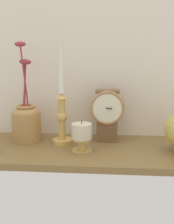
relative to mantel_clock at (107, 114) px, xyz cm
name	(u,v)px	position (x,y,z in cm)	size (l,w,h in cm)	color
ground_plane	(88,150)	(-7.07, -9.06, -12.75)	(100.00, 36.00, 2.40)	brown
back_wall	(91,62)	(-7.07, 9.44, 20.95)	(120.00, 2.00, 65.00)	white
mantel_clock	(107,114)	(0.00, 0.00, 0.00)	(13.80, 8.70, 21.33)	brown
candlestick_tall_left	(62,110)	(-17.94, -5.08, 2.46)	(7.91, 7.91, 42.13)	tan
brass_vase_jar	(26,120)	(-33.20, -2.51, -2.79)	(11.96, 11.96, 40.18)	#AF8249
pillar_candle_front	(82,135)	(-9.31, -12.64, -5.46)	(7.54, 7.54, 11.52)	tan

